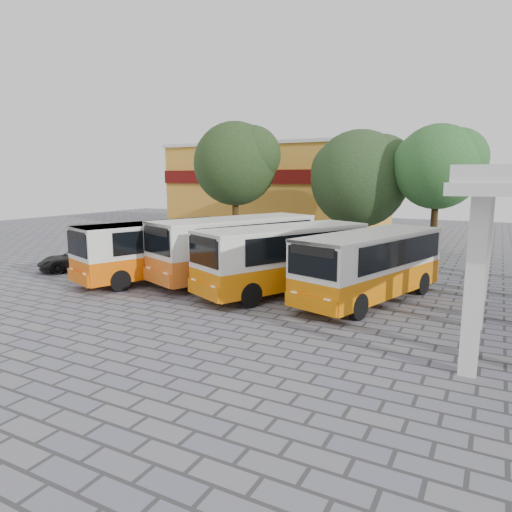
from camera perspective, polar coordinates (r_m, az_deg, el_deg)
The scene contains 10 objects.
ground at distance 17.97m, azimuth -0.59°, elevation -6.77°, with size 90.00×90.00×0.00m, color slate.
shophouse_block at distance 45.40m, azimuth 2.91°, elevation 8.54°, with size 20.40×10.40×8.30m.
bus_far_left at distance 23.52m, azimuth -12.23°, elevation 1.15°, with size 5.08×8.61×2.91m.
bus_centre_left at distance 22.88m, azimuth -2.63°, elevation 1.46°, with size 5.73×9.32×3.14m.
bus_centre_right at distance 20.38m, azimuth 3.51°, elevation 0.17°, with size 5.83×8.88×2.98m.
bus_far_right at distance 19.49m, azimuth 14.14°, elevation -0.71°, with size 4.62×8.49×2.89m.
tree_left at distance 34.46m, azimuth -2.49°, elevation 11.77°, with size 6.46×6.15×9.21m.
tree_middle at distance 32.62m, azimuth 12.94°, elevation 9.75°, with size 7.02×6.69×8.37m.
tree_right at distance 30.78m, azimuth 21.90°, elevation 10.60°, with size 5.48×5.22×8.38m.
parked_car at distance 27.54m, azimuth -21.40°, elevation -0.40°, with size 1.92×4.16×1.16m, color black.
Camera 1 is at (8.24, -15.13, 5.11)m, focal length 32.00 mm.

